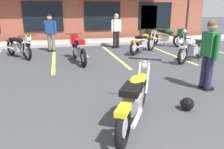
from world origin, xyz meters
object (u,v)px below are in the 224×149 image
Objects in this scene: motorcycle_red_sportbike at (144,42)px; motorcycle_black_cruiser at (18,46)px; motorcycle_foreground_classic at (135,98)px; motorcycle_green_cafe_racer at (78,48)px; motorcycle_silver_naked at (168,36)px; person_in_shorts_foreground at (116,29)px; motorcycle_blue_standard at (192,49)px; person_by_back_row at (50,31)px; helmet_on_pavement at (187,104)px; person_near_building at (209,51)px.

motorcycle_black_cruiser is at bearing 177.69° from motorcycle_red_sportbike.
motorcycle_red_sportbike is 0.97× the size of motorcycle_black_cruiser.
motorcycle_foreground_classic and motorcycle_black_cruiser have the same top height.
motorcycle_silver_naked is at bearing 26.55° from motorcycle_green_cafe_racer.
motorcycle_red_sportbike and motorcycle_silver_naked have the same top height.
person_in_shorts_foreground is (1.64, 7.47, 0.49)m from motorcycle_foreground_classic.
person_by_back_row reaches higher than motorcycle_blue_standard.
motorcycle_foreground_classic is 1.25m from helmet_on_pavement.
person_in_shorts_foreground is at bearing 77.61° from motorcycle_foreground_classic.
motorcycle_blue_standard is (6.40, -2.21, 0.00)m from motorcycle_black_cruiser.
motorcycle_foreground_classic is 1.12× the size of person_by_back_row.
motorcycle_red_sportbike and motorcycle_green_cafe_racer have the same top height.
person_in_shorts_foreground is at bearing 120.37° from motorcycle_red_sportbike.
motorcycle_silver_naked and motorcycle_blue_standard have the same top height.
person_near_building is (-0.26, -4.78, 0.49)m from motorcycle_red_sportbike.
person_near_building is at bearing -109.23° from motorcycle_silver_naked.
person_near_building is at bearing -84.39° from person_in_shorts_foreground.
motorcycle_red_sportbike is at bearing -59.63° from person_in_shorts_foreground.
motorcycle_silver_naked is (1.88, 1.37, 0.07)m from motorcycle_red_sportbike.
motorcycle_red_sportbike is at bearing 86.87° from person_near_building.
person_in_shorts_foreground is 6.30m from person_near_building.
motorcycle_red_sportbike is at bearing 76.87° from helmet_on_pavement.
motorcycle_red_sportbike is 0.85× the size of motorcycle_green_cafe_racer.
motorcycle_black_cruiser is 1.06× the size of motorcycle_silver_naked.
motorcycle_silver_naked is at bearing 0.83° from person_by_back_row.
motorcycle_silver_naked is at bearing -2.59° from person_in_shorts_foreground.
motorcycle_red_sportbike is 6.87× the size of helmet_on_pavement.
person_by_back_row is at bearing -176.15° from person_in_shorts_foreground.
motorcycle_red_sportbike is at bearing -2.31° from motorcycle_black_cruiser.
motorcycle_blue_standard is 3.15m from person_near_building.
motorcycle_black_cruiser is 0.88× the size of motorcycle_green_cafe_racer.
motorcycle_foreground_classic is 7.19× the size of helmet_on_pavement.
motorcycle_black_cruiser is at bearing -139.46° from person_by_back_row.
motorcycle_green_cafe_racer is 8.10× the size of helmet_on_pavement.
motorcycle_black_cruiser and motorcycle_silver_naked have the same top height.
motorcycle_blue_standard is at bearing -12.59° from motorcycle_green_cafe_racer.
person_near_building is at bearing -44.89° from motorcycle_black_cruiser.
motorcycle_red_sportbike and motorcycle_black_cruiser have the same top height.
motorcycle_red_sportbike is 5.27m from motorcycle_black_cruiser.
person_by_back_row is (1.26, 1.07, 0.49)m from motorcycle_black_cruiser.
motorcycle_black_cruiser is 0.99× the size of motorcycle_blue_standard.
person_in_shorts_foreground is at bearing 16.31° from motorcycle_black_cruiser.
motorcycle_foreground_classic is 6.77m from motorcycle_black_cruiser.
motorcycle_red_sportbike is at bearing 19.63° from motorcycle_green_cafe_racer.
motorcycle_silver_naked is 7.80m from helmet_on_pavement.
person_in_shorts_foreground and person_near_building have the same top height.
motorcycle_foreground_classic is 7.66m from person_in_shorts_foreground.
motorcycle_foreground_classic is 1.12× the size of person_near_building.
helmet_on_pavement is (1.68, -4.65, -0.40)m from motorcycle_green_cafe_racer.
motorcycle_foreground_classic is 2.60m from person_near_building.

